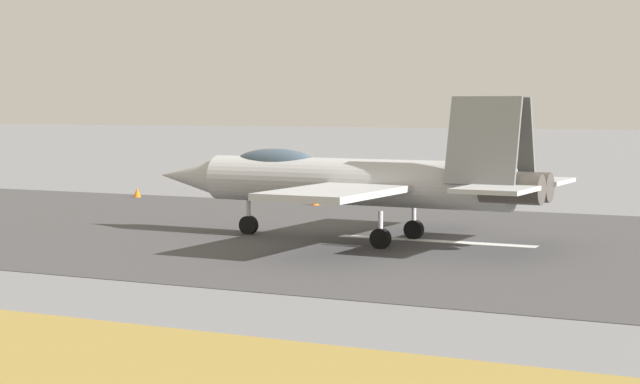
# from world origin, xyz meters

# --- Properties ---
(ground_plane) EXTENTS (400.00, 400.00, 0.00)m
(ground_plane) POSITION_xyz_m (0.00, 0.00, 0.00)
(ground_plane) COLOR slate
(runway_strip) EXTENTS (240.00, 26.00, 0.02)m
(runway_strip) POSITION_xyz_m (-0.02, 0.00, 0.01)
(runway_strip) COLOR #444345
(runway_strip) RESTS_ON ground
(fighter_jet) EXTENTS (16.82, 13.67, 5.57)m
(fighter_jet) POSITION_xyz_m (2.01, 1.26, 2.38)
(fighter_jet) COLOR #B1B2B4
(fighter_jet) RESTS_ON ground
(marker_cone_mid) EXTENTS (0.44, 0.44, 0.55)m
(marker_cone_mid) POSITION_xyz_m (10.07, -11.54, 0.28)
(marker_cone_mid) COLOR orange
(marker_cone_mid) RESTS_ON ground
(marker_cone_far) EXTENTS (0.44, 0.44, 0.55)m
(marker_cone_far) POSITION_xyz_m (21.41, -11.54, 0.28)
(marker_cone_far) COLOR orange
(marker_cone_far) RESTS_ON ground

